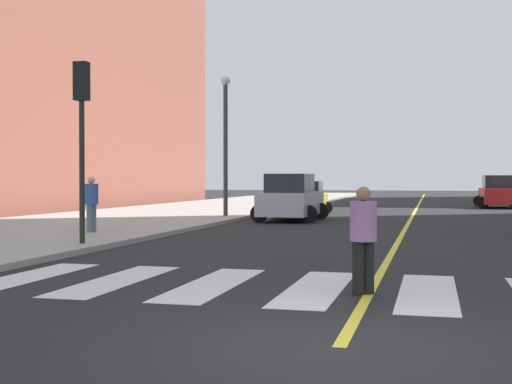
% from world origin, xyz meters
% --- Properties ---
extents(ground_plane, '(220.00, 220.00, 0.00)m').
position_xyz_m(ground_plane, '(0.00, 0.00, 0.00)').
color(ground_plane, black).
extents(sidewalk_kerb_west, '(10.00, 120.00, 0.15)m').
position_xyz_m(sidewalk_kerb_west, '(-12.20, 20.00, 0.07)').
color(sidewalk_kerb_west, '#9E9B93').
rests_on(sidewalk_kerb_west, ground).
extents(crosswalk_paint, '(13.50, 4.00, 0.01)m').
position_xyz_m(crosswalk_paint, '(0.00, 4.00, 0.01)').
color(crosswalk_paint, silver).
rests_on(crosswalk_paint, ground).
extents(lane_divider_paint, '(0.16, 80.00, 0.01)m').
position_xyz_m(lane_divider_paint, '(0.00, 40.00, 0.01)').
color(lane_divider_paint, yellow).
rests_on(lane_divider_paint, ground).
extents(low_rise_brick_west, '(16.00, 32.00, 26.60)m').
position_xyz_m(low_rise_brick_west, '(-26.71, 35.75, 13.30)').
color(low_rise_brick_west, brown).
rests_on(low_rise_brick_west, ground).
extents(car_yellow_second, '(2.50, 3.92, 1.72)m').
position_xyz_m(car_yellow_second, '(-5.35, 28.31, 0.81)').
color(car_yellow_second, gold).
rests_on(car_yellow_second, ground).
extents(car_red_third, '(2.95, 4.68, 2.08)m').
position_xyz_m(car_red_third, '(5.05, 39.66, 0.97)').
color(car_red_third, red).
rests_on(car_red_third, ground).
extents(car_silver_fourth, '(2.94, 4.64, 2.06)m').
position_xyz_m(car_silver_fourth, '(-5.06, 22.55, 0.96)').
color(car_silver_fourth, '#B7B7BC').
rests_on(car_silver_fourth, ground).
extents(traffic_light_far_corner, '(0.36, 0.41, 4.71)m').
position_xyz_m(traffic_light_far_corner, '(-7.87, 9.02, 3.46)').
color(traffic_light_far_corner, black).
rests_on(traffic_light_far_corner, sidewalk_kerb_west).
extents(pedestrian_crossing, '(0.42, 0.42, 1.70)m').
position_xyz_m(pedestrian_crossing, '(-0.09, 3.58, 0.94)').
color(pedestrian_crossing, black).
rests_on(pedestrian_crossing, ground).
extents(pedestrian_walking_west, '(0.44, 0.44, 1.77)m').
position_xyz_m(pedestrian_walking_west, '(-9.48, 12.61, 1.12)').
color(pedestrian_walking_west, slate).
rests_on(pedestrian_walking_west, sidewalk_kerb_west).
extents(street_lamp, '(0.44, 0.44, 6.39)m').
position_xyz_m(street_lamp, '(-8.22, 23.13, 3.99)').
color(street_lamp, '#38383D').
rests_on(street_lamp, sidewalk_kerb_west).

